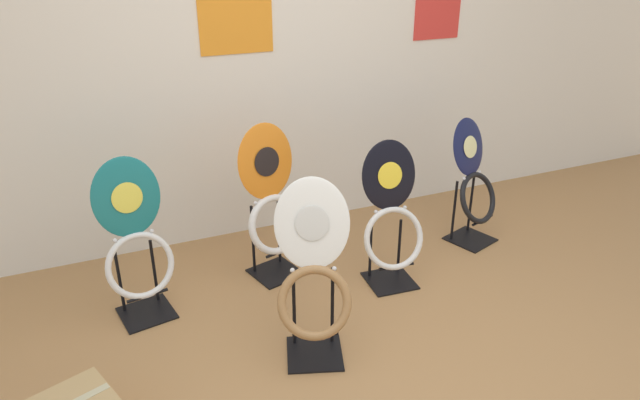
# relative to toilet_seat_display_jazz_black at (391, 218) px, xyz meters

# --- Properties ---
(wall_back) EXTENTS (8.00, 0.07, 2.60)m
(wall_back) POSITION_rel_toilet_seat_display_jazz_black_xyz_m (-0.43, 1.02, 0.87)
(wall_back) COLOR silver
(wall_back) RESTS_ON ground_plane
(toilet_seat_display_jazz_black) EXTENTS (0.40, 0.32, 0.88)m
(toilet_seat_display_jazz_black) POSITION_rel_toilet_seat_display_jazz_black_xyz_m (0.00, 0.00, 0.00)
(toilet_seat_display_jazz_black) COLOR black
(toilet_seat_display_jazz_black) RESTS_ON ground_plane
(toilet_seat_display_navy_moon) EXTENTS (0.41, 0.39, 0.86)m
(toilet_seat_display_navy_moon) POSITION_rel_toilet_seat_display_jazz_black_xyz_m (0.78, 0.24, 0.00)
(toilet_seat_display_navy_moon) COLOR black
(toilet_seat_display_navy_moon) RESTS_ON ground_plane
(toilet_seat_display_teal_sax) EXTENTS (0.39, 0.32, 0.92)m
(toilet_seat_display_teal_sax) POSITION_rel_toilet_seat_display_jazz_black_xyz_m (-1.44, 0.25, 0.04)
(toilet_seat_display_teal_sax) COLOR black
(toilet_seat_display_teal_sax) RESTS_ON ground_plane
(toilet_seat_display_white_plain) EXTENTS (0.47, 0.48, 0.90)m
(toilet_seat_display_white_plain) POSITION_rel_toilet_seat_display_jazz_black_xyz_m (-0.68, -0.43, 0.01)
(toilet_seat_display_white_plain) COLOR black
(toilet_seat_display_white_plain) RESTS_ON ground_plane
(toilet_seat_display_orange_sun) EXTENTS (0.42, 0.34, 0.97)m
(toilet_seat_display_orange_sun) POSITION_rel_toilet_seat_display_jazz_black_xyz_m (-0.62, 0.36, 0.05)
(toilet_seat_display_orange_sun) COLOR black
(toilet_seat_display_orange_sun) RESTS_ON ground_plane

